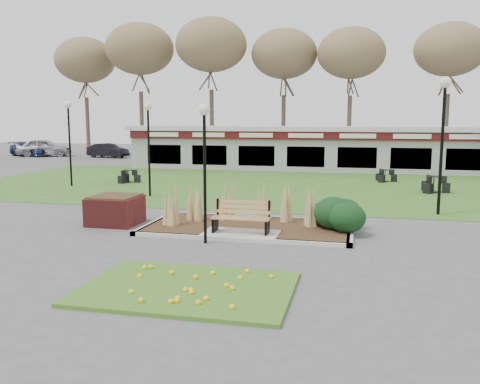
% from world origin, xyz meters
% --- Properties ---
extents(ground, '(100.00, 100.00, 0.00)m').
position_xyz_m(ground, '(0.00, 0.00, 0.00)').
color(ground, '#515154').
rests_on(ground, ground).
extents(lawn, '(34.00, 16.00, 0.02)m').
position_xyz_m(lawn, '(0.00, 12.00, 0.01)').
color(lawn, '#2F651F').
rests_on(lawn, ground).
extents(flower_bed, '(4.20, 3.00, 0.16)m').
position_xyz_m(flower_bed, '(0.00, -4.60, 0.07)').
color(flower_bed, '#24671D').
rests_on(flower_bed, ground).
extents(planting_bed, '(6.75, 3.40, 1.27)m').
position_xyz_m(planting_bed, '(1.27, 1.35, 0.37)').
color(planting_bed, '#332614').
rests_on(planting_bed, ground).
extents(park_bench, '(1.70, 0.66, 0.93)m').
position_xyz_m(park_bench, '(0.00, 0.25, 0.59)').
color(park_bench, '#B07F4F').
rests_on(park_bench, ground).
extents(brick_planter, '(1.50, 1.50, 0.95)m').
position_xyz_m(brick_planter, '(-4.40, 1.00, 0.48)').
color(brick_planter, maroon).
rests_on(brick_planter, ground).
extents(food_pavilion, '(24.60, 3.40, 2.90)m').
position_xyz_m(food_pavilion, '(0.00, 19.96, 1.48)').
color(food_pavilion, '#999A9C').
rests_on(food_pavilion, ground).
extents(tree_backdrop, '(47.24, 5.24, 10.36)m').
position_xyz_m(tree_backdrop, '(0.00, 28.00, 8.36)').
color(tree_backdrop, '#47382B').
rests_on(tree_backdrop, ground).
extents(lamp_post_near_left, '(0.32, 0.32, 3.82)m').
position_xyz_m(lamp_post_near_left, '(-0.79, -0.80, 2.78)').
color(lamp_post_near_left, black).
rests_on(lamp_post_near_left, ground).
extents(lamp_post_mid_left, '(0.34, 0.34, 4.10)m').
position_xyz_m(lamp_post_mid_left, '(-5.67, 6.81, 2.99)').
color(lamp_post_mid_left, black).
rests_on(lamp_post_mid_left, ground).
extents(lamp_post_mid_right, '(0.40, 0.40, 4.86)m').
position_xyz_m(lamp_post_mid_right, '(6.12, 5.08, 3.54)').
color(lamp_post_mid_right, black).
rests_on(lamp_post_mid_right, ground).
extents(lamp_post_far_left, '(0.35, 0.35, 4.27)m').
position_xyz_m(lamp_post_far_left, '(-10.90, 9.06, 3.11)').
color(lamp_post_far_left, black).
rests_on(lamp_post_far_left, ground).
extents(bistro_set_a, '(1.18, 1.23, 0.67)m').
position_xyz_m(bistro_set_a, '(-8.72, 11.04, 0.24)').
color(bistro_set_a, black).
rests_on(bistro_set_a, ground).
extents(bistro_set_b, '(1.12, 1.22, 0.65)m').
position_xyz_m(bistro_set_b, '(4.73, 14.53, 0.24)').
color(bistro_set_b, black).
rests_on(bistro_set_b, ground).
extents(bistro_set_c, '(1.26, 1.41, 0.75)m').
position_xyz_m(bistro_set_c, '(6.72, 10.85, 0.27)').
color(bistro_set_c, black).
rests_on(bistro_set_c, ground).
extents(car_silver, '(5.10, 3.42, 1.61)m').
position_xyz_m(car_silver, '(-24.53, 27.00, 0.81)').
color(car_silver, '#A7A6AB').
rests_on(car_silver, ground).
extents(car_black, '(3.96, 2.04, 1.24)m').
position_xyz_m(car_black, '(-18.23, 27.00, 0.62)').
color(car_black, black).
rests_on(car_black, ground).
extents(car_blue, '(4.85, 3.22, 1.31)m').
position_xyz_m(car_blue, '(-26.00, 27.00, 0.65)').
color(car_blue, navy).
rests_on(car_blue, ground).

